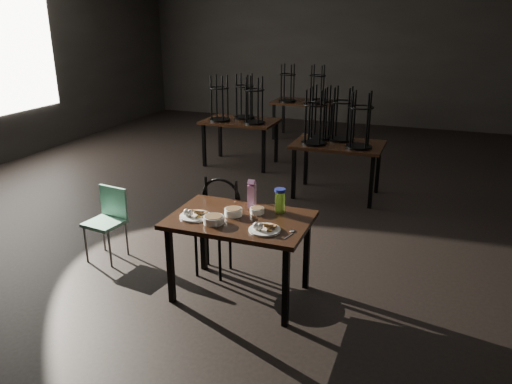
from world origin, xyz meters
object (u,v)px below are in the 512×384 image
at_px(juice_carton, 252,194).
at_px(school_chair, 108,217).
at_px(bentwood_chair, 216,218).
at_px(water_bottle, 280,200).
at_px(main_table, 240,226).

relative_size(juice_carton, school_chair, 0.35).
bearing_deg(bentwood_chair, water_bottle, -5.87).
bearing_deg(water_bottle, juice_carton, 175.50).
relative_size(bentwood_chair, school_chair, 1.24).
xyz_separation_m(main_table, juice_carton, (0.01, 0.27, 0.20)).
bearing_deg(main_table, bentwood_chair, 137.83).
relative_size(main_table, juice_carton, 4.59).
height_order(main_table, water_bottle, water_bottle).
bearing_deg(main_table, water_bottle, 41.55).
xyz_separation_m(bentwood_chair, school_chair, (-1.15, -0.13, -0.10)).
relative_size(water_bottle, school_chair, 0.29).
xyz_separation_m(water_bottle, school_chair, (-1.83, -0.02, -0.41)).
relative_size(main_table, bentwood_chair, 1.31).
height_order(bentwood_chair, school_chair, bentwood_chair).
bearing_deg(water_bottle, school_chair, -179.40).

